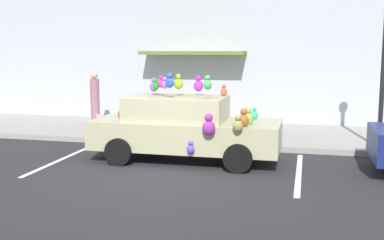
{
  "coord_description": "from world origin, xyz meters",
  "views": [
    {
      "loc": [
        2.85,
        -9.2,
        2.66
      ],
      "look_at": [
        0.05,
        2.18,
        0.9
      ],
      "focal_mm": 43.96,
      "sensor_mm": 36.0,
      "label": 1
    }
  ],
  "objects_px": {
    "pedestrian_near_shopfront": "(95,100)",
    "street_lamp_post": "(384,52)",
    "teddy_bear_on_sidewalk": "(100,123)",
    "plush_covered_car": "(184,127)"
  },
  "relations": [
    {
      "from": "pedestrian_near_shopfront",
      "to": "street_lamp_post",
      "type": "bearing_deg",
      "value": -12.03
    },
    {
      "from": "teddy_bear_on_sidewalk",
      "to": "pedestrian_near_shopfront",
      "type": "relative_size",
      "value": 0.32
    },
    {
      "from": "teddy_bear_on_sidewalk",
      "to": "street_lamp_post",
      "type": "height_order",
      "value": "street_lamp_post"
    },
    {
      "from": "plush_covered_car",
      "to": "teddy_bear_on_sidewalk",
      "type": "distance_m",
      "value": 4.13
    },
    {
      "from": "teddy_bear_on_sidewalk",
      "to": "street_lamp_post",
      "type": "xyz_separation_m",
      "value": [
        8.02,
        -0.49,
        2.2
      ]
    },
    {
      "from": "plush_covered_car",
      "to": "teddy_bear_on_sidewalk",
      "type": "relative_size",
      "value": 8.03
    },
    {
      "from": "teddy_bear_on_sidewalk",
      "to": "pedestrian_near_shopfront",
      "type": "height_order",
      "value": "pedestrian_near_shopfront"
    },
    {
      "from": "street_lamp_post",
      "to": "pedestrian_near_shopfront",
      "type": "bearing_deg",
      "value": 167.97
    },
    {
      "from": "plush_covered_car",
      "to": "street_lamp_post",
      "type": "bearing_deg",
      "value": 22.28
    },
    {
      "from": "teddy_bear_on_sidewalk",
      "to": "street_lamp_post",
      "type": "relative_size",
      "value": 0.14
    }
  ]
}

